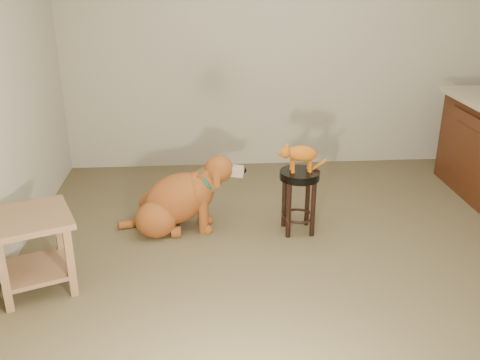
{
  "coord_description": "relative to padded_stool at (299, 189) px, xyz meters",
  "views": [
    {
      "loc": [
        -0.81,
        -3.61,
        2.08
      ],
      "look_at": [
        -0.51,
        0.41,
        0.45
      ],
      "focal_mm": 40.0,
      "sensor_mm": 36.0,
      "label": 1
    }
  ],
  "objects": [
    {
      "name": "room_shell",
      "position": [
        0.04,
        -0.35,
        1.3
      ],
      "size": [
        4.54,
        4.04,
        2.62
      ],
      "color": "#A9A088",
      "rests_on": "ground"
    },
    {
      "name": "floor",
      "position": [
        0.04,
        -0.35,
        -0.38
      ],
      "size": [
        4.5,
        4.0,
        0.01
      ],
      "primitive_type": "cube",
      "color": "brown",
      "rests_on": "ground"
    },
    {
      "name": "side_table",
      "position": [
        -1.93,
        -0.71,
        -0.02
      ],
      "size": [
        0.69,
        0.69,
        0.55
      ],
      "rotation": [
        0.0,
        0.0,
        0.39
      ],
      "color": "brown",
      "rests_on": "ground"
    },
    {
      "name": "padded_stool",
      "position": [
        0.0,
        0.0,
        0.0
      ],
      "size": [
        0.33,
        0.33,
        0.53
      ],
      "rotation": [
        0.0,
        0.0,
        0.03
      ],
      "color": "black",
      "rests_on": "ground"
    },
    {
      "name": "golden_retriever",
      "position": [
        -0.99,
        0.12,
        -0.12
      ],
      "size": [
        1.09,
        0.54,
        0.69
      ],
      "rotation": [
        0.0,
        0.0,
        -0.03
      ],
      "color": "brown",
      "rests_on": "ground"
    },
    {
      "name": "tabby_kitten",
      "position": [
        -0.01,
        0.0,
        0.3
      ],
      "size": [
        0.42,
        0.16,
        0.26
      ],
      "rotation": [
        0.0,
        0.0,
        0.03
      ],
      "color": "#A65110",
      "rests_on": "padded_stool"
    }
  ]
}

